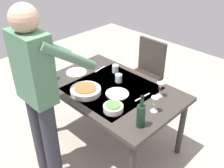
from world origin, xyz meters
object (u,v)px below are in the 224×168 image
object	(u,v)px
wine_bottle	(141,115)
serving_bowl_pasta	(86,90)
person_server	(39,90)
chair_near	(146,70)
water_cup_near_left	(54,75)
dinner_plate_far	(76,72)
dining_table	(112,94)
water_cup_near_right	(115,69)
wine_glass_left	(155,102)
side_bowl_salad	(113,108)
wine_glass_right	(160,87)
dinner_plate_near	(117,94)
water_cup_far_left	(119,78)

from	to	relation	value
wine_bottle	serving_bowl_pasta	distance (m)	0.70
wine_bottle	person_server	bearing A→B (deg)	33.11
chair_near	water_cup_near_left	world-z (taller)	chair_near
dinner_plate_far	wine_bottle	bearing A→B (deg)	169.77
dining_table	water_cup_near_right	bearing A→B (deg)	-51.40
chair_near	wine_bottle	world-z (taller)	wine_bottle
wine_bottle	dinner_plate_far	xyz separation A→B (m)	(1.09, -0.20, -0.10)
wine_glass_left	person_server	bearing A→B (deg)	46.05
chair_near	side_bowl_salad	size ratio (longest dim) A/B	5.06
side_bowl_salad	dinner_plate_far	xyz separation A→B (m)	(0.78, -0.21, -0.03)
person_server	wine_bottle	size ratio (longest dim) A/B	5.71
wine_glass_right	wine_glass_left	bearing A→B (deg)	115.32
dinner_plate_near	dinner_plate_far	bearing A→B (deg)	0.68
serving_bowl_pasta	side_bowl_salad	world-z (taller)	same
person_server	side_bowl_salad	xyz separation A→B (m)	(-0.42, -0.46, -0.21)
person_server	water_cup_near_right	bearing A→B (deg)	-86.27
dinner_plate_near	chair_near	bearing A→B (deg)	-69.92
side_bowl_salad	wine_glass_left	bearing A→B (deg)	-136.56
chair_near	water_cup_near_left	xyz separation A→B (m)	(0.37, 1.15, 0.24)
serving_bowl_pasta	dinner_plate_near	xyz separation A→B (m)	(-0.23, -0.20, -0.03)
wine_glass_right	person_server	bearing A→B (deg)	58.48
wine_glass_right	serving_bowl_pasta	bearing A→B (deg)	40.61
chair_near	wine_bottle	size ratio (longest dim) A/B	3.07
water_cup_near_left	wine_bottle	bearing A→B (deg)	-176.91
dining_table	water_cup_far_left	bearing A→B (deg)	-73.38
serving_bowl_pasta	wine_glass_right	bearing A→B (deg)	-139.39
water_cup_near_left	person_server	bearing A→B (deg)	135.97
wine_bottle	side_bowl_salad	world-z (taller)	wine_bottle
person_server	wine_glass_right	size ratio (longest dim) A/B	11.19
wine_glass_left	water_cup_near_right	world-z (taller)	wine_glass_left
dining_table	dinner_plate_far	bearing A→B (deg)	5.80
wine_glass_left	side_bowl_salad	distance (m)	0.37
wine_bottle	wine_glass_right	bearing A→B (deg)	-72.45
wine_bottle	dinner_plate_far	bearing A→B (deg)	-10.23
wine_glass_left	serving_bowl_pasta	distance (m)	0.70
wine_glass_left	dinner_plate_near	bearing A→B (deg)	4.74
chair_near	water_cup_near_left	size ratio (longest dim) A/B	9.97
wine_glass_right	dinner_plate_near	distance (m)	0.42
person_server	wine_glass_left	distance (m)	1.00
water_cup_far_left	dinner_plate_near	bearing A→B (deg)	130.39
dining_table	wine_glass_left	xyz separation A→B (m)	(-0.54, 0.01, 0.18)
person_server	dinner_plate_near	xyz separation A→B (m)	(-0.26, -0.68, -0.23)
wine_glass_left	dinner_plate_far	bearing A→B (deg)	2.32
person_server	dinner_plate_far	distance (m)	0.80
water_cup_far_left	serving_bowl_pasta	bearing A→B (deg)	78.74
chair_near	dinner_plate_far	bearing A→B (deg)	71.29
person_server	serving_bowl_pasta	size ratio (longest dim) A/B	5.63
dinner_plate_near	water_cup_near_right	bearing A→B (deg)	-43.54
dining_table	dinner_plate_near	world-z (taller)	dinner_plate_near
wine_glass_left	water_cup_near_left	size ratio (longest dim) A/B	1.65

